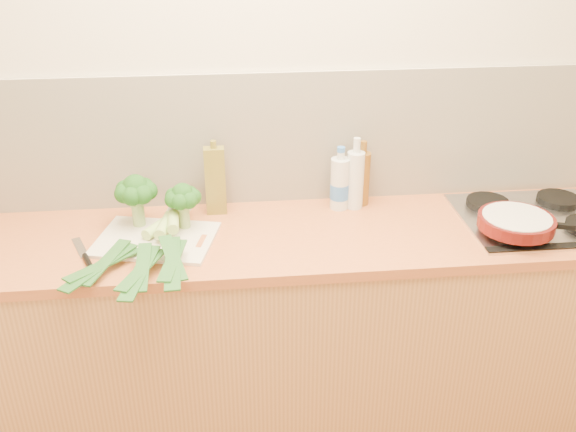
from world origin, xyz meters
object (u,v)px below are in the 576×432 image
object	(u,v)px
chopping_board	(156,240)
chefs_knife	(86,258)
skillet	(517,222)
gas_hob	(536,217)

from	to	relation	value
chopping_board	chefs_knife	distance (m)	0.26
skillet	chefs_knife	bearing A→B (deg)	-163.27
chopping_board	chefs_knife	bearing A→B (deg)	-139.90
chefs_knife	skillet	size ratio (longest dim) A/B	0.64
gas_hob	chefs_knife	world-z (taller)	gas_hob
chefs_knife	chopping_board	bearing A→B (deg)	4.02
gas_hob	skillet	bearing A→B (deg)	-139.41
gas_hob	skillet	distance (m)	0.19
chopping_board	chefs_knife	xyz separation A→B (m)	(-0.23, -0.12, 0.00)
gas_hob	skillet	world-z (taller)	skillet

